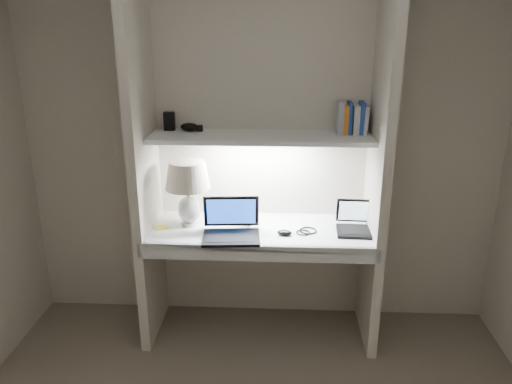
# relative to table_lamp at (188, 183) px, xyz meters

# --- Properties ---
(back_wall) EXTENTS (3.20, 0.01, 2.50)m
(back_wall) POSITION_rel_table_lamp_xyz_m (0.46, 0.24, 0.19)
(back_wall) COLOR beige
(back_wall) RESTS_ON floor
(alcove_panel_left) EXTENTS (0.06, 0.55, 2.50)m
(alcove_panel_left) POSITION_rel_table_lamp_xyz_m (-0.27, -0.04, 0.19)
(alcove_panel_left) COLOR beige
(alcove_panel_left) RESTS_ON floor
(alcove_panel_right) EXTENTS (0.06, 0.55, 2.50)m
(alcove_panel_right) POSITION_rel_table_lamp_xyz_m (1.19, -0.04, 0.19)
(alcove_panel_right) COLOR beige
(alcove_panel_right) RESTS_ON floor
(desk) EXTENTS (1.40, 0.55, 0.04)m
(desk) POSITION_rel_table_lamp_xyz_m (0.46, -0.04, -0.31)
(desk) COLOR white
(desk) RESTS_ON alcove_panel_left
(desk_apron) EXTENTS (1.46, 0.03, 0.10)m
(desk_apron) POSITION_rel_table_lamp_xyz_m (0.46, -0.30, -0.34)
(desk_apron) COLOR silver
(desk_apron) RESTS_ON desk
(shelf) EXTENTS (1.40, 0.36, 0.03)m
(shelf) POSITION_rel_table_lamp_xyz_m (0.46, 0.06, 0.29)
(shelf) COLOR silver
(shelf) RESTS_ON back_wall
(strip_light) EXTENTS (0.60, 0.04, 0.02)m
(strip_light) POSITION_rel_table_lamp_xyz_m (0.46, 0.06, 0.27)
(strip_light) COLOR white
(strip_light) RESTS_ON shelf
(table_lamp) EXTENTS (0.29, 0.29, 0.43)m
(table_lamp) POSITION_rel_table_lamp_xyz_m (0.00, 0.00, 0.00)
(table_lamp) COLOR white
(table_lamp) RESTS_ON desk
(laptop_main) EXTENTS (0.37, 0.33, 0.24)m
(laptop_main) POSITION_rel_table_lamp_xyz_m (0.29, -0.16, -0.24)
(laptop_main) COLOR black
(laptop_main) RESTS_ON desk
(laptop_netbook) EXTENTS (0.31, 0.27, 0.19)m
(laptop_netbook) POSITION_rel_table_lamp_xyz_m (1.11, -0.04, -0.25)
(laptop_netbook) COLOR black
(laptop_netbook) RESTS_ON desk
(speaker) EXTENTS (0.13, 0.11, 0.15)m
(speaker) POSITION_rel_table_lamp_xyz_m (0.37, 0.03, -0.22)
(speaker) COLOR silver
(speaker) RESTS_ON desk
(mouse) EXTENTS (0.10, 0.07, 0.03)m
(mouse) POSITION_rel_table_lamp_xyz_m (0.62, -0.14, -0.27)
(mouse) COLOR black
(mouse) RESTS_ON desk
(cable_coil) EXTENTS (0.14, 0.14, 0.01)m
(cable_coil) POSITION_rel_table_lamp_xyz_m (0.77, -0.08, -0.28)
(cable_coil) COLOR black
(cable_coil) RESTS_ON desk
(sticky_note) EXTENTS (0.11, 0.11, 0.00)m
(sticky_note) POSITION_rel_table_lamp_xyz_m (-0.18, -0.06, -0.29)
(sticky_note) COLOR yellow
(sticky_note) RESTS_ON desk
(book_row) EXTENTS (0.19, 0.13, 0.20)m
(book_row) POSITION_rel_table_lamp_xyz_m (1.04, 0.14, 0.40)
(book_row) COLOR silver
(book_row) RESTS_ON shelf
(shelf_box) EXTENTS (0.07, 0.05, 0.12)m
(shelf_box) POSITION_rel_table_lamp_xyz_m (-0.14, 0.17, 0.36)
(shelf_box) COLOR black
(shelf_box) RESTS_ON shelf
(shelf_gadget) EXTENTS (0.14, 0.12, 0.05)m
(shelf_gadget) POSITION_rel_table_lamp_xyz_m (-0.00, 0.15, 0.33)
(shelf_gadget) COLOR black
(shelf_gadget) RESTS_ON shelf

